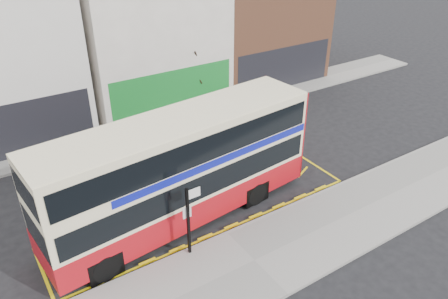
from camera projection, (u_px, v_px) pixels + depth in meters
ground at (222, 230)px, 18.58m from camera, size 120.00×120.00×0.00m
pavement at (254, 261)px, 16.87m from camera, size 40.00×4.00×0.15m
kerb at (227, 234)px, 18.27m from camera, size 40.00×0.15×0.15m
far_pavement at (124, 130)px, 26.56m from camera, size 50.00×3.00×0.15m
road_markings at (203, 211)px, 19.75m from camera, size 14.00×3.40×0.01m
terrace_green_shop at (143, 26)px, 28.65m from camera, size 9.00×8.01×11.30m
terrace_right at (253, 17)px, 33.15m from camera, size 9.00×8.01×10.30m
double_decker_bus at (182, 168)px, 18.14m from camera, size 12.29×3.97×4.82m
bus_stop_post at (189, 215)px, 16.36m from camera, size 0.75×0.13×3.03m
car_grey at (104, 147)px, 23.35m from camera, size 4.48×1.69×1.46m
car_white at (255, 107)px, 27.93m from camera, size 5.38×3.61×1.45m
street_tree_right at (191, 56)px, 27.91m from camera, size 2.45×2.45×5.29m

